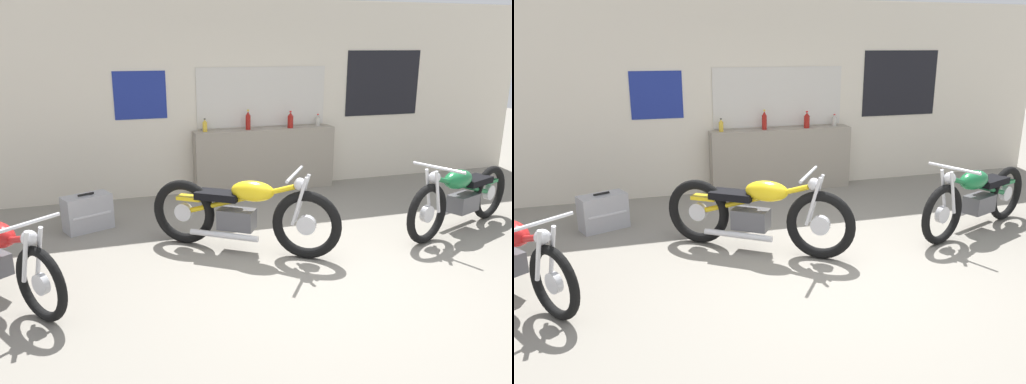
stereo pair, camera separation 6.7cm
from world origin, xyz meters
The scene contains 10 objects.
ground_plane centered at (0.00, 0.00, 0.00)m, with size 24.00×24.00×0.00m, color gray.
wall_back centered at (0.03, 3.30, 1.40)m, with size 10.00×0.07×2.80m.
sill_counter centered at (0.38, 3.12, 0.47)m, with size 2.17×0.28×0.95m.
bottle_leftmost centered at (-0.54, 3.14, 1.03)m, with size 0.07×0.07×0.19m.
bottle_left_center centered at (0.11, 3.13, 1.08)m, with size 0.07×0.07×0.29m.
bottle_center centered at (0.77, 3.09, 1.06)m, with size 0.09×0.09×0.26m.
bottle_right_center centered at (1.25, 3.15, 1.03)m, with size 0.07×0.07×0.18m.
motorcycle_yellow centered at (-0.61, 0.93, 0.43)m, with size 1.80×1.32×0.92m.
motorcycle_green centered at (2.05, 0.75, 0.42)m, with size 1.96×0.90×0.87m.
hard_case_silver centered at (-2.22, 2.10, 0.22)m, with size 0.61×0.47×0.46m.
Camera 1 is at (-2.00, -3.94, 2.15)m, focal length 35.00 mm.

